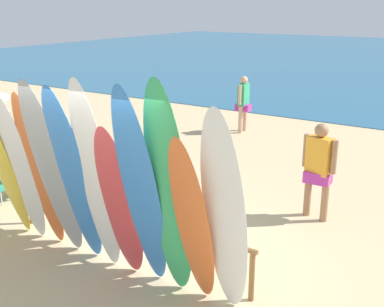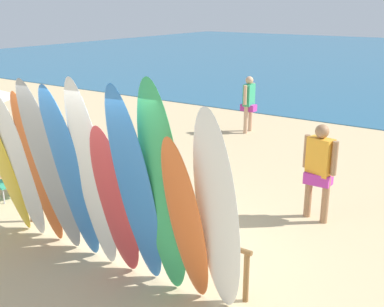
# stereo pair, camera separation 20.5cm
# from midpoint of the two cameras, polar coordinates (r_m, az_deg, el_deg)

# --- Properties ---
(ground) EXTENTS (60.00, 60.00, 0.00)m
(ground) POSITION_cam_midpoint_polar(r_m,az_deg,el_deg) (19.35, 19.72, 6.11)
(ground) COLOR tan
(surfboard_rack) EXTENTS (4.10, 0.07, 0.69)m
(surfboard_rack) POSITION_cam_midpoint_polar(r_m,az_deg,el_deg) (6.84, -9.00, -7.76)
(surfboard_rack) COLOR brown
(surfboard_rack) RESTS_ON ground
(surfboard_yellow_0) EXTENTS (0.56, 0.76, 2.53)m
(surfboard_yellow_0) POSITION_cam_midpoint_polar(r_m,az_deg,el_deg) (7.58, -22.54, -0.72)
(surfboard_yellow_0) COLOR yellow
(surfboard_yellow_0) RESTS_ON ground
(surfboard_white_1) EXTENTS (0.53, 0.65, 2.34)m
(surfboard_white_1) POSITION_cam_midpoint_polar(r_m,az_deg,el_deg) (7.34, -20.44, -1.83)
(surfboard_white_1) COLOR white
(surfboard_white_1) RESTS_ON ground
(surfboard_orange_2) EXTENTS (0.48, 0.63, 2.38)m
(surfboard_orange_2) POSITION_cam_midpoint_polar(r_m,az_deg,el_deg) (7.09, -18.48, -2.13)
(surfboard_orange_2) COLOR orange
(surfboard_orange_2) RESTS_ON ground
(surfboard_grey_3) EXTENTS (0.60, 0.77, 2.60)m
(surfboard_grey_3) POSITION_cam_midpoint_polar(r_m,az_deg,el_deg) (6.70, -17.07, -2.11)
(surfboard_grey_3) COLOR #999EA3
(surfboard_grey_3) RESTS_ON ground
(surfboard_blue_4) EXTENTS (0.56, 0.77, 2.56)m
(surfboard_blue_4) POSITION_cam_midpoint_polar(r_m,az_deg,el_deg) (6.45, -14.74, -2.86)
(surfboard_blue_4) COLOR #337AD1
(surfboard_blue_4) RESTS_ON ground
(surfboard_white_5) EXTENTS (0.53, 0.69, 2.67)m
(surfboard_white_5) POSITION_cam_midpoint_polar(r_m,az_deg,el_deg) (6.17, -12.27, -3.07)
(surfboard_white_5) COLOR white
(surfboard_white_5) RESTS_ON ground
(surfboard_red_6) EXTENTS (0.57, 0.58, 2.13)m
(surfboard_red_6) POSITION_cam_midpoint_polar(r_m,az_deg,el_deg) (6.09, -9.56, -5.95)
(surfboard_red_6) COLOR #D13D42
(surfboard_red_6) RESTS_ON ground
(surfboard_blue_7) EXTENTS (0.56, 0.86, 2.68)m
(surfboard_blue_7) POSITION_cam_midpoint_polar(r_m,az_deg,el_deg) (5.66, -7.11, -4.61)
(surfboard_blue_7) COLOR #337AD1
(surfboard_blue_7) RESTS_ON ground
(surfboard_green_8) EXTENTS (0.58, 0.61, 2.75)m
(surfboard_green_8) POSITION_cam_midpoint_polar(r_m,az_deg,el_deg) (5.51, -3.83, -4.77)
(surfboard_green_8) COLOR #38B266
(surfboard_green_8) RESTS_ON ground
(surfboard_orange_9) EXTENTS (0.50, 0.70, 2.18)m
(surfboard_orange_9) POSITION_cam_midpoint_polar(r_m,az_deg,el_deg) (5.43, -1.03, -8.33)
(surfboard_orange_9) COLOR orange
(surfboard_orange_9) RESTS_ON ground
(surfboard_white_10) EXTENTS (0.57, 0.58, 2.51)m
(surfboard_white_10) POSITION_cam_midpoint_polar(r_m,az_deg,el_deg) (5.23, 2.76, -7.43)
(surfboard_white_10) COLOR white
(surfboard_white_10) RESTS_ON ground
(beachgoer_by_water) EXTENTS (0.41, 0.59, 1.56)m
(beachgoer_by_water) POSITION_cam_midpoint_polar(r_m,az_deg,el_deg) (13.39, 5.68, 6.33)
(beachgoer_by_water) COLOR tan
(beachgoer_by_water) RESTS_ON ground
(beachgoer_near_rack) EXTENTS (0.60, 0.30, 1.63)m
(beachgoer_near_rack) POSITION_cam_midpoint_polar(r_m,az_deg,el_deg) (8.05, 14.13, -1.33)
(beachgoer_near_rack) COLOR #9E704C
(beachgoer_near_rack) RESTS_ON ground
(beach_chair_red) EXTENTS (0.68, 0.79, 0.83)m
(beach_chair_red) POSITION_cam_midpoint_polar(r_m,az_deg,el_deg) (10.77, -14.64, 0.54)
(beach_chair_red) COLOR #B7B7BC
(beach_chair_red) RESTS_ON ground
(beach_chair_blue) EXTENTS (0.64, 0.77, 0.82)m
(beach_chair_blue) POSITION_cam_midpoint_polar(r_m,az_deg,el_deg) (9.45, -20.98, -2.44)
(beach_chair_blue) COLOR #B7B7BC
(beach_chair_blue) RESTS_ON ground
(beach_chair_striped) EXTENTS (0.53, 0.74, 0.80)m
(beach_chair_striped) POSITION_cam_midpoint_polar(r_m,az_deg,el_deg) (10.87, -21.50, -0.00)
(beach_chair_striped) COLOR #B7B7BC
(beach_chair_striped) RESTS_ON ground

